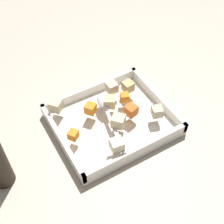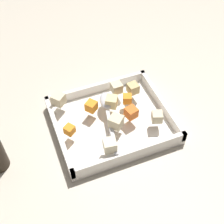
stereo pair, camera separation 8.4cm
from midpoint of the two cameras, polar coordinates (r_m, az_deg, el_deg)
The scene contains 14 objects.
ground_plane at distance 0.88m, azimuth 2.55°, elevation -2.08°, with size 4.00×4.00×0.00m, color #BCB29E.
baking_dish at distance 0.87m, azimuth 2.75°, elevation -1.99°, with size 0.31×0.26×0.05m.
carrot_chunk_corner_sw at distance 0.87m, azimuth 5.57°, elevation 2.28°, with size 0.02×0.02×0.02m, color orange.
carrot_chunk_heap_top at distance 0.80m, azimuth -4.83°, elevation -3.43°, with size 0.02×0.02×0.02m, color orange.
carrot_chunk_corner_ne at distance 0.84m, azimuth -0.99°, elevation 0.92°, with size 0.03×0.03×0.03m, color orange.
carrot_chunk_under_handle at distance 0.83m, azimuth 6.39°, elevation -0.26°, with size 0.03×0.03×0.03m, color orange.
potato_chunk_corner_nw at distance 0.89m, azimuth 3.51°, elevation 4.35°, with size 0.03×0.03×0.03m, color beige.
potato_chunk_mid_left at distance 0.81m, azimuth 3.72°, elevation -1.95°, with size 0.03×0.03×0.03m, color beige.
potato_chunk_far_right at distance 0.76m, azimuth 2.75°, elevation -6.27°, with size 0.03×0.03×0.03m, color beige.
potato_chunk_center at distance 0.90m, azimuth 6.53°, elevation 4.20°, with size 0.03×0.03×0.03m, color tan.
potato_chunk_near_right at distance 0.84m, azimuth 11.10°, elevation -1.02°, with size 0.03×0.03×0.03m, color beige.
potato_chunk_back_center at distance 0.87m, azimuth -7.06°, elevation 2.18°, with size 0.03×0.03×0.03m, color beige.
potato_chunk_near_spoon at distance 0.85m, azimuth 2.72°, elevation 1.74°, with size 0.03×0.03×0.03m, color #E0CC89.
serving_spoon at distance 0.86m, azimuth 1.76°, elevation 1.23°, with size 0.07×0.21×0.02m.
Camera 2 is at (-0.20, -0.52, 0.69)m, focal length 50.01 mm.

